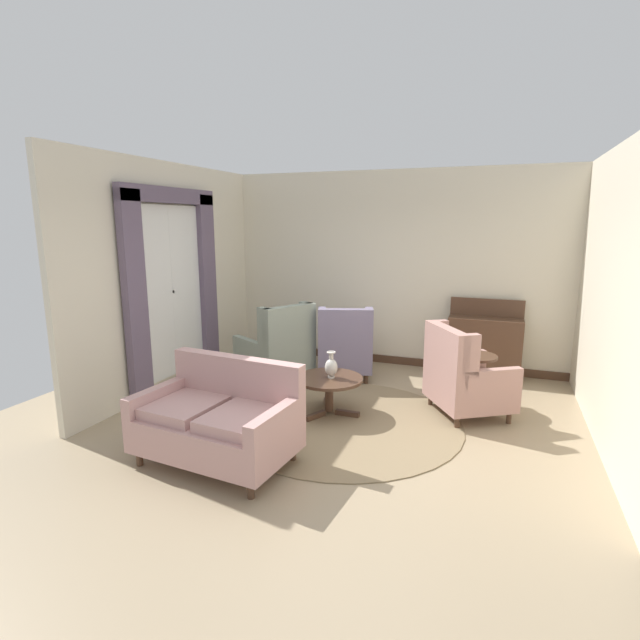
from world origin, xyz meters
TOP-DOWN VIEW (x-y plane):
  - ground at (0.00, 0.00)m, footprint 7.86×7.86m
  - wall_back at (0.00, 2.81)m, footprint 5.37×0.08m
  - wall_left at (-2.60, 0.84)m, footprint 0.08×3.93m
  - wall_right at (2.60, 0.84)m, footprint 0.08×3.93m
  - baseboard_back at (0.00, 2.75)m, footprint 5.21×0.03m
  - area_rug at (0.00, 0.30)m, footprint 2.65×2.65m
  - window_with_curtains at (-2.51, 0.72)m, footprint 0.12×1.84m
  - coffee_table at (-0.22, 0.47)m, footprint 0.78×0.78m
  - porcelain_vase at (-0.20, 0.46)m, footprint 0.15×0.15m
  - settee at (-0.81, -0.95)m, footprint 1.51×1.00m
  - armchair_near_window at (1.23, 0.99)m, footprint 1.12×1.13m
  - armchair_far_left at (-1.28, 1.33)m, footprint 1.18×1.13m
  - armchair_beside_settee at (-0.46, 1.83)m, footprint 0.98×1.05m
  - side_table at (1.34, 1.27)m, footprint 0.50×0.50m
  - sideboard at (1.40, 2.51)m, footprint 1.01×0.35m

SIDE VIEW (x-z plane):
  - ground at x=0.00m, z-range 0.00..0.00m
  - area_rug at x=0.00m, z-range 0.00..0.01m
  - baseboard_back at x=0.00m, z-range 0.00..0.12m
  - coffee_table at x=-0.22m, z-range 0.13..0.58m
  - side_table at x=1.34m, z-range 0.07..0.73m
  - settee at x=-0.81m, z-range -0.07..0.87m
  - armchair_beside_settee at x=-0.46m, z-range -0.08..0.97m
  - armchair_near_window at x=1.23m, z-range -0.08..0.98m
  - armchair_far_left at x=-1.28m, z-range -0.11..1.01m
  - sideboard at x=1.40m, z-range -0.06..1.07m
  - porcelain_vase at x=-0.20m, z-range 0.43..0.74m
  - window_with_curtains at x=-2.51m, z-range 0.19..2.72m
  - wall_back at x=0.00m, z-range 0.00..2.97m
  - wall_left at x=-2.60m, z-range 0.00..2.97m
  - wall_right at x=2.60m, z-range 0.00..2.97m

